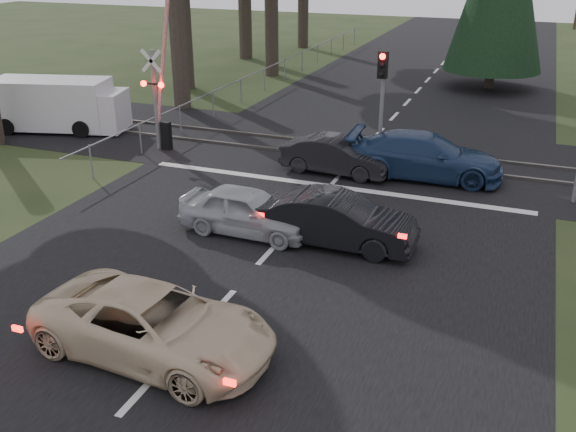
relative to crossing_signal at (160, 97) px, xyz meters
The scene contains 15 objects.
ground 12.37m from the crossing_signal, 53.38° to the right, with size 120.00×120.00×0.00m, color #243418.
road 7.56m from the crossing_signal, ahead, with size 14.00×100.00×0.01m, color black.
rail_corridor 7.88m from the crossing_signal, 16.92° to the left, with size 120.00×8.00×0.01m, color black.
stop_line 7.72m from the crossing_signal, 12.30° to the right, with size 13.00×0.35×0.00m, color silver.
rail_near 7.68m from the crossing_signal, 11.00° to the left, with size 120.00×0.12×0.10m, color #59544C.
rail_far 8.13m from the crossing_signal, 22.50° to the left, with size 120.00×0.12×0.10m, color #59544C.
crossing_signal is the anchor object (origin of this frame).
traffic_signal_center 8.36m from the crossing_signal, ahead, with size 0.32×0.48×4.10m.
fence_left 12.89m from the crossing_signal, 92.37° to the left, with size 0.10×36.00×1.20m, color slate, non-canonical shape.
cream_coupe 13.70m from the crossing_signal, 59.52° to the right, with size 2.24×4.86×1.35m, color beige.
dark_hatchback 10.56m from the crossing_signal, 33.20° to the right, with size 1.47×4.21×1.39m, color black.
silver_car 8.71m from the crossing_signal, 43.36° to the right, with size 1.54×3.84×1.31m, color #A4A8AC.
blue_sedan 10.10m from the crossing_signal, ahead, with size 2.12×5.21×1.51m, color navy.
dark_car_far 7.22m from the crossing_signal, ahead, with size 1.34×3.85×1.27m, color black.
white_van 5.58m from the crossing_signal, behind, with size 5.88×3.33×2.17m.
Camera 1 is at (5.86, -10.88, 7.52)m, focal length 40.00 mm.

